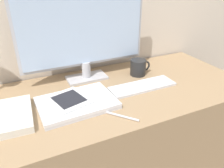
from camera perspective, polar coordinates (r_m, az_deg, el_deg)
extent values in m
cube|color=#997A56|center=(1.25, 0.48, -16.44)|extent=(1.33, 0.59, 0.73)
cube|color=#B7B7BC|center=(1.15, -6.63, 1.68)|extent=(0.21, 0.11, 0.01)
cylinder|color=#B7B7BC|center=(1.13, -6.75, 3.80)|extent=(0.04, 0.04, 0.08)
cube|color=#B7B7BC|center=(1.07, -7.48, 14.10)|extent=(0.63, 0.01, 0.36)
cube|color=#ADC6E5|center=(1.06, -7.33, 14.01)|extent=(0.60, 0.01, 0.33)
cube|color=silver|center=(1.07, 7.96, -0.58)|extent=(0.33, 0.11, 0.01)
cube|color=#B7B7BC|center=(1.06, 8.06, -0.30)|extent=(0.30, 0.09, 0.00)
cube|color=silver|center=(0.93, -9.17, -5.22)|extent=(0.32, 0.23, 0.01)
cube|color=silver|center=(0.92, -9.23, -4.57)|extent=(0.32, 0.23, 0.01)
cube|color=white|center=(0.92, -11.19, -4.08)|extent=(0.18, 0.19, 0.01)
cube|color=black|center=(0.92, -11.22, -3.80)|extent=(0.14, 0.14, 0.00)
cube|color=silver|center=(0.92, -24.95, -7.60)|extent=(0.17, 0.24, 0.03)
cube|color=silver|center=(0.88, -25.05, -7.99)|extent=(0.09, 0.05, 0.00)
cylinder|color=black|center=(1.18, 6.83, 4.33)|extent=(0.08, 0.08, 0.09)
torus|color=black|center=(1.21, 8.70, 4.68)|extent=(0.06, 0.01, 0.06)
cylinder|color=silver|center=(0.85, 2.74, -8.43)|extent=(0.10, 0.11, 0.01)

